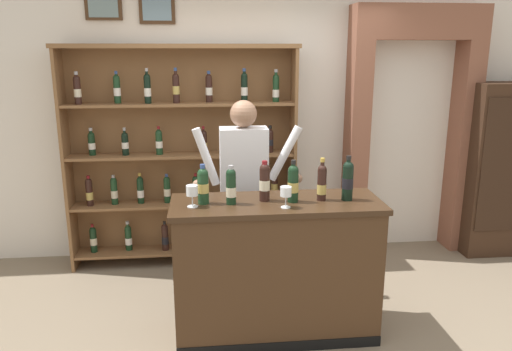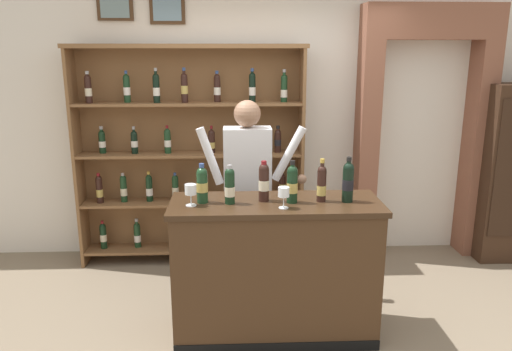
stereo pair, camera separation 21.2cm
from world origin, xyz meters
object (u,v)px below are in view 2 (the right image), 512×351
at_px(wine_shelf, 191,151).
at_px(tasting_bottle_bianco, 202,184).
at_px(tasting_counter, 275,269).
at_px(tasting_bottle_vin_santo, 230,186).
at_px(shopkeeper, 248,178).
at_px(wine_glass_spare, 284,193).
at_px(tasting_bottle_grappa, 264,181).
at_px(tasting_bottle_rosso, 348,181).
at_px(tasting_bottle_prosecco, 322,183).
at_px(wine_glass_center, 191,191).
at_px(tasting_bottle_super_tuscan, 292,183).

xyz_separation_m(wine_shelf, tasting_bottle_bianco, (0.20, -1.40, 0.05)).
bearing_deg(wine_shelf, tasting_bottle_bianco, -81.81).
relative_size(tasting_counter, tasting_bottle_vin_santo, 5.43).
height_order(shopkeeper, tasting_bottle_vin_santo, shopkeeper).
relative_size(tasting_bottle_vin_santo, wine_glass_spare, 1.86).
height_order(tasting_bottle_bianco, wine_glass_spare, tasting_bottle_bianco).
height_order(tasting_counter, shopkeeper, shopkeeper).
bearing_deg(tasting_counter, wine_glass_spare, -74.23).
height_order(tasting_bottle_grappa, tasting_bottle_rosso, tasting_bottle_rosso).
height_order(tasting_counter, tasting_bottle_vin_santo, tasting_bottle_vin_santo).
bearing_deg(wine_glass_spare, tasting_bottle_bianco, 164.82).
xyz_separation_m(tasting_bottle_prosecco, wine_glass_center, (-0.92, -0.07, -0.03)).
bearing_deg(tasting_bottle_vin_santo, tasting_bottle_bianco, 171.33).
xyz_separation_m(wine_shelf, shopkeeper, (0.54, -0.78, -0.07)).
relative_size(shopkeeper, tasting_bottle_grappa, 5.80).
xyz_separation_m(tasting_bottle_bianco, tasting_bottle_prosecco, (0.84, -0.00, -0.00)).
distance_m(wine_shelf, shopkeeper, 0.95).
xyz_separation_m(tasting_bottle_vin_santo, tasting_bottle_grappa, (0.24, 0.05, 0.01)).
bearing_deg(tasting_bottle_vin_santo, shopkeeper, 77.59).
distance_m(wine_shelf, wine_glass_center, 1.47).
xyz_separation_m(wine_shelf, tasting_bottle_super_tuscan, (0.83, -1.42, 0.06)).
bearing_deg(tasting_counter, wine_glass_center, -174.15).
bearing_deg(shopkeeper, wine_glass_center, -120.94).
height_order(tasting_bottle_prosecco, wine_glass_center, tasting_bottle_prosecco).
distance_m(wine_shelf, tasting_bottle_rosso, 1.88).
bearing_deg(tasting_bottle_super_tuscan, wine_glass_center, -176.56).
xyz_separation_m(tasting_bottle_rosso, wine_glass_center, (-1.10, -0.05, -0.04)).
bearing_deg(tasting_bottle_super_tuscan, tasting_bottle_bianco, 177.73).
relative_size(tasting_bottle_vin_santo, tasting_bottle_prosecco, 0.90).
bearing_deg(tasting_bottle_prosecco, tasting_bottle_rosso, -5.78).
bearing_deg(shopkeeper, tasting_bottle_grappa, -80.60).
xyz_separation_m(tasting_bottle_super_tuscan, wine_glass_spare, (-0.07, -0.13, -0.03)).
distance_m(wine_shelf, tasting_bottle_grappa, 1.52).
xyz_separation_m(tasting_counter, wine_glass_center, (-0.59, -0.06, 0.63)).
distance_m(tasting_bottle_vin_santo, tasting_bottle_super_tuscan, 0.44).
bearing_deg(tasting_bottle_prosecco, wine_glass_spare, -152.08).
height_order(tasting_bottle_super_tuscan, wine_glass_spare, tasting_bottle_super_tuscan).
bearing_deg(tasting_bottle_bianco, tasting_bottle_vin_santo, -8.67).
relative_size(wine_shelf, tasting_bottle_prosecco, 7.20).
height_order(tasting_bottle_bianco, tasting_bottle_grappa, tasting_bottle_grappa).
relative_size(wine_shelf, tasting_bottle_rosso, 6.87).
height_order(tasting_bottle_prosecco, tasting_bottle_rosso, tasting_bottle_rosso).
height_order(shopkeeper, tasting_bottle_super_tuscan, shopkeeper).
bearing_deg(tasting_bottle_rosso, tasting_counter, 178.50).
distance_m(tasting_bottle_bianco, wine_glass_spare, 0.58).
relative_size(wine_shelf, wine_glass_spare, 14.93).
bearing_deg(tasting_bottle_grappa, tasting_bottle_prosecco, -3.19).
bearing_deg(wine_glass_spare, shopkeeper, 106.17).
height_order(tasting_bottle_bianco, wine_glass_center, tasting_bottle_bianco).
distance_m(tasting_bottle_super_tuscan, tasting_bottle_rosso, 0.40).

